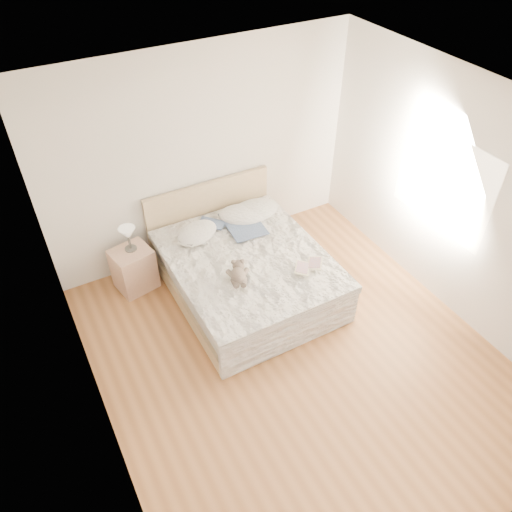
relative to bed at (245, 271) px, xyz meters
name	(u,v)px	position (x,y,z in m)	size (l,w,h in m)	color
floor	(296,356)	(0.00, -1.19, -0.31)	(4.00, 4.50, 0.00)	brown
ceiling	(315,127)	(0.00, -1.19, 2.39)	(4.00, 4.50, 0.00)	white
wall_back	(203,156)	(0.00, 1.06, 1.04)	(4.00, 0.02, 2.70)	silver
wall_front	(504,477)	(0.00, -3.44, 1.04)	(4.00, 0.02, 2.70)	silver
wall_left	(85,347)	(-2.00, -1.19, 1.04)	(0.02, 4.50, 2.70)	silver
wall_right	(463,204)	(2.00, -1.19, 1.04)	(0.02, 4.50, 2.70)	silver
window	(443,182)	(1.99, -0.89, 1.14)	(0.02, 1.30, 1.10)	white
bed	(245,271)	(0.00, 0.00, 0.00)	(1.72, 2.14, 1.00)	tan
nightstand	(134,269)	(-1.16, 0.71, -0.03)	(0.45, 0.40, 0.56)	tan
table_lamp	(128,234)	(-1.14, 0.75, 0.48)	(0.20, 0.20, 0.31)	#46423C
pillow_left	(197,233)	(-0.35, 0.56, 0.33)	(0.55, 0.39, 0.17)	white
pillow_middle	(243,215)	(0.31, 0.62, 0.33)	(0.62, 0.43, 0.18)	silver
pillow_right	(255,210)	(0.48, 0.63, 0.33)	(0.65, 0.45, 0.19)	silver
blouse	(243,224)	(0.23, 0.46, 0.32)	(0.68, 0.72, 0.03)	navy
photo_book	(194,241)	(-0.45, 0.45, 0.32)	(0.31, 0.21, 0.02)	silver
childrens_book	(309,266)	(0.51, -0.59, 0.32)	(0.34, 0.23, 0.02)	#F5EDC2
teddy_bear	(238,280)	(-0.30, -0.43, 0.34)	(0.22, 0.31, 0.17)	brown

